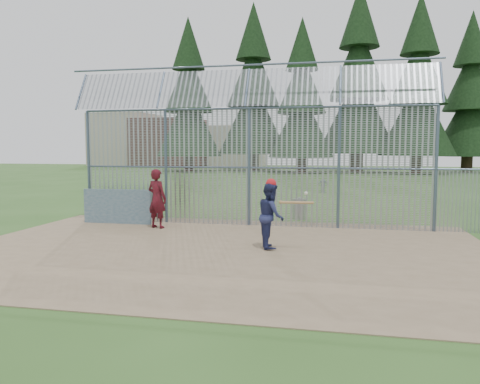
% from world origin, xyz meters
% --- Properties ---
extents(ground, '(120.00, 120.00, 0.00)m').
position_xyz_m(ground, '(0.00, 0.00, 0.00)').
color(ground, '#2D511E').
rests_on(ground, ground).
extents(dirt_infield, '(14.00, 10.00, 0.02)m').
position_xyz_m(dirt_infield, '(0.00, -0.50, 0.01)').
color(dirt_infield, '#756047').
rests_on(dirt_infield, ground).
extents(dugout_wall, '(2.50, 0.12, 1.20)m').
position_xyz_m(dugout_wall, '(-4.60, 2.90, 0.62)').
color(dugout_wall, '#38566B').
rests_on(dugout_wall, dirt_infield).
extents(batter, '(0.85, 0.98, 1.73)m').
position_xyz_m(batter, '(1.26, -0.02, 0.88)').
color(batter, navy).
rests_on(batter, dirt_infield).
extents(onlooker, '(0.83, 0.67, 1.96)m').
position_xyz_m(onlooker, '(-2.87, 2.31, 1.00)').
color(onlooker, maroon).
rests_on(onlooker, dirt_infield).
extents(bg_kid_seated, '(0.60, 0.36, 0.97)m').
position_xyz_m(bg_kid_seated, '(2.12, 16.20, 0.48)').
color(bg_kid_seated, slate).
rests_on(bg_kid_seated, ground).
extents(batting_gear, '(1.26, 0.35, 0.65)m').
position_xyz_m(batting_gear, '(1.39, -0.05, 1.64)').
color(batting_gear, red).
rests_on(batting_gear, ground).
extents(trash_can, '(0.56, 0.56, 0.82)m').
position_xyz_m(trash_can, '(1.57, 5.45, 0.38)').
color(trash_can, gray).
rests_on(trash_can, ground).
extents(bleacher, '(3.00, 0.95, 0.72)m').
position_xyz_m(bleacher, '(-6.62, 7.64, 0.41)').
color(bleacher, slate).
rests_on(bleacher, ground).
extents(backstop_fence, '(20.09, 0.81, 5.30)m').
position_xyz_m(backstop_fence, '(1.81, 3.43, 2.36)').
color(backstop_fence, '#47566B').
rests_on(backstop_fence, ground).
extents(conifer_row, '(38.48, 12.26, 20.20)m').
position_xyz_m(conifer_row, '(1.93, 41.51, 10.83)').
color(conifer_row, '#332319').
rests_on(conifer_row, ground).
extents(distant_buildings, '(26.50, 10.50, 8.00)m').
position_xyz_m(distant_buildings, '(-23.18, 56.49, 3.60)').
color(distant_buildings, brown).
rests_on(distant_buildings, ground).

